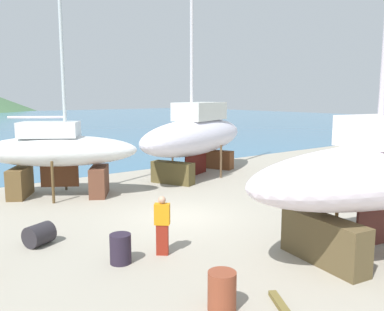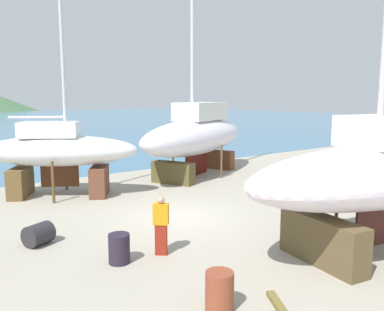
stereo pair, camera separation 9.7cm
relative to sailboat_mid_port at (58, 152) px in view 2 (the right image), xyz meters
The scene contains 7 objects.
ground_plane 9.87m from the sailboat_mid_port, 74.51° to the right, with size 51.37×51.37×0.00m, color #A09988.
sailboat_mid_port is the anchor object (origin of this frame).
sailboat_far_slipway 8.10m from the sailboat_mid_port, ahead, with size 10.67×6.92×16.38m.
worker 8.76m from the sailboat_mid_port, 90.09° to the right, with size 0.49×0.47×1.74m.
barrel_tipped_right 6.57m from the sailboat_mid_port, 114.55° to the right, with size 0.67×0.67×0.79m, color #28252A.
barrel_rust_near 12.17m from the sailboat_mid_port, 93.21° to the right, with size 0.62×0.62×0.86m, color brown.
barrel_tipped_left 8.75m from the sailboat_mid_port, 98.45° to the right, with size 0.59×0.59×0.82m, color #271E2E.
Camera 2 is at (-8.59, -12.21, 4.56)m, focal length 37.83 mm.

